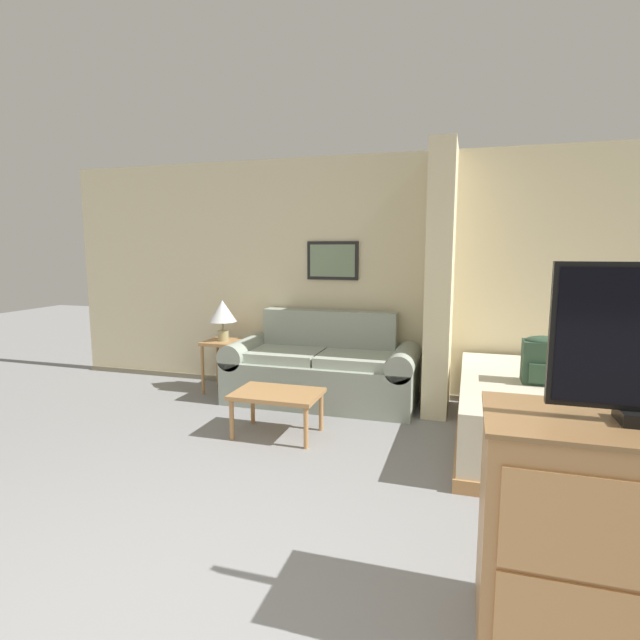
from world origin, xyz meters
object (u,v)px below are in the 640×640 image
object	(u,v)px
coffee_table	(277,397)
backpack	(545,359)
bed	(573,416)
table_lamp	(223,313)
couch	(322,370)

from	to	relation	value
coffee_table	backpack	distance (m)	2.21
coffee_table	backpack	size ratio (longest dim) A/B	1.95
coffee_table	bed	world-z (taller)	bed
coffee_table	table_lamp	bearing A→B (deg)	134.78
bed	backpack	world-z (taller)	backpack
table_lamp	couch	bearing A→B (deg)	-1.88
couch	backpack	size ratio (longest dim) A/B	5.23
couch	table_lamp	bearing A→B (deg)	178.12
couch	bed	xyz separation A→B (m)	(2.30, -0.65, -0.06)
coffee_table	table_lamp	size ratio (longest dim) A/B	1.62
backpack	couch	bearing A→B (deg)	161.07
couch	backpack	distance (m)	2.21
table_lamp	backpack	world-z (taller)	table_lamp
couch	coffee_table	bearing A→B (deg)	-95.20
bed	backpack	size ratio (longest dim) A/B	5.41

